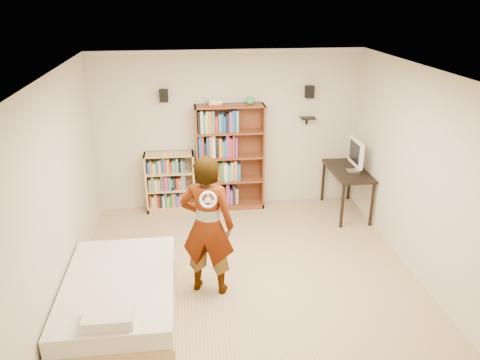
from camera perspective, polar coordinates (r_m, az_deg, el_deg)
The scene contains 14 objects.
ground at distance 6.30m, azimuth 1.07°, elevation -12.29°, with size 4.50×5.00×0.01m, color tan.
room_shell at distance 5.51m, azimuth 1.19°, elevation 3.03°, with size 4.52×5.02×2.71m.
crown_molding at distance 5.28m, azimuth 1.27°, elevation 12.40°, with size 4.50×5.00×0.06m.
speaker_left at distance 7.72m, azimuth -9.27°, elevation 10.13°, with size 0.14×0.12×0.20m, color black.
speaker_right at distance 7.99m, azimuth 8.47°, elevation 10.58°, with size 0.14×0.12×0.20m, color black.
wall_shelf at distance 8.10m, azimuth 8.28°, elevation 7.48°, with size 0.25×0.16×0.03m, color black.
tall_bookshelf at distance 7.97m, azimuth -1.23°, elevation 2.69°, with size 1.16×0.34×1.83m, color brown, non-canonical shape.
low_bookshelf at distance 8.09m, azimuth -8.50°, elevation -0.26°, with size 0.83×0.31×1.03m, color tan, non-canonical shape.
computer_desk at distance 8.16m, azimuth 12.82°, elevation -1.34°, with size 0.58×1.15×0.79m, color black, non-canonical shape.
imac at distance 7.87m, azimuth 13.77°, elevation 2.89°, with size 0.11×0.54×0.54m, color white, non-canonical shape.
daybed at distance 5.78m, azimuth -14.46°, elevation -13.15°, with size 1.28×1.98×0.58m, color beige, non-canonical shape.
person at distance 5.72m, azimuth -3.99°, elevation -5.61°, with size 0.66×0.43×1.81m, color black.
wii_wheel at distance 5.19m, azimuth -3.91°, elevation -2.41°, with size 0.20×0.20×0.03m, color white.
navy_bag at distance 8.21m, azimuth -8.19°, elevation -2.21°, with size 0.31×0.20×0.43m, color black, non-canonical shape.
Camera 1 is at (-0.76, -5.15, 3.55)m, focal length 35.00 mm.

